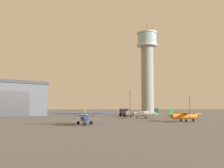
# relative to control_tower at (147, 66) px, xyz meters

# --- Properties ---
(ground_plane) EXTENTS (400.00, 400.00, 0.00)m
(ground_plane) POSITION_rel_control_tower_xyz_m (-19.45, -57.85, -19.36)
(ground_plane) COLOR #60605E
(control_tower) EXTENTS (8.29, 8.29, 37.01)m
(control_tower) POSITION_rel_control_tower_xyz_m (0.00, 0.00, 0.00)
(control_tower) COLOR gray
(control_tower) RESTS_ON ground_plane
(airplane_blue) EXTENTS (10.86, 8.55, 3.23)m
(airplane_blue) POSITION_rel_control_tower_xyz_m (-23.85, -56.62, -17.85)
(airplane_blue) COLOR #2847A8
(airplane_blue) RESTS_ON ground_plane
(airplane_orange) EXTENTS (7.65, 9.80, 2.89)m
(airplane_orange) POSITION_rel_control_tower_xyz_m (-2.13, -48.57, -18.01)
(airplane_orange) COLOR orange
(airplane_orange) RESTS_ON ground_plane
(airplane_white) EXTENTS (7.40, 9.39, 2.81)m
(airplane_white) POSITION_rel_control_tower_xyz_m (-7.69, -33.14, -18.05)
(airplane_white) COLOR white
(airplane_white) RESTS_ON ground_plane
(truck_flatbed_black) EXTENTS (4.03, 6.40, 2.49)m
(truck_flatbed_black) POSITION_rel_control_tower_xyz_m (-11.33, -17.97, -18.14)
(truck_flatbed_black) COLOR #38383D
(truck_flatbed_black) RESTS_ON ground_plane
(car_red) EXTENTS (4.62, 2.58, 1.37)m
(car_red) POSITION_rel_control_tower_xyz_m (4.98, -26.38, -18.62)
(car_red) COLOR red
(car_red) RESTS_ON ground_plane
(light_post_west) EXTENTS (0.44, 0.44, 9.94)m
(light_post_west) POSITION_rel_control_tower_xyz_m (-8.43, -9.63, -13.53)
(light_post_west) COLOR #38383D
(light_post_west) RESTS_ON ground_plane
(light_post_east) EXTENTS (0.44, 0.44, 7.71)m
(light_post_east) POSITION_rel_control_tower_xyz_m (16.01, -2.96, -14.70)
(light_post_east) COLOR #38383D
(light_post_east) RESTS_ON ground_plane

